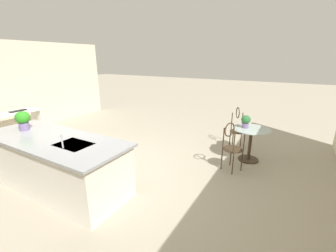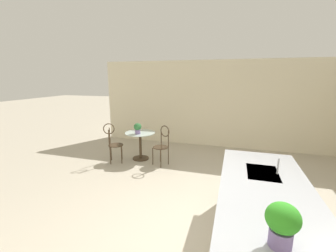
% 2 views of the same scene
% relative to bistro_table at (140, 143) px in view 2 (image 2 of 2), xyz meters
% --- Properties ---
extents(ground_plane, '(40.00, 40.00, 0.00)m').
position_rel_bistro_table_xyz_m(ground_plane, '(2.44, 1.93, -0.45)').
color(ground_plane, '#B2A893').
extents(wall_left_window, '(0.12, 7.80, 2.70)m').
position_rel_bistro_table_xyz_m(wall_left_window, '(-1.82, 1.93, 0.90)').
color(wall_left_window, beige).
rests_on(wall_left_window, ground).
extents(kitchen_island, '(2.80, 1.06, 0.92)m').
position_rel_bistro_table_xyz_m(kitchen_island, '(2.74, 2.78, 0.02)').
color(kitchen_island, white).
rests_on(kitchen_island, ground).
extents(bistro_table, '(0.80, 0.80, 0.74)m').
position_rel_bistro_table_xyz_m(bistro_table, '(0.00, 0.00, 0.00)').
color(bistro_table, '#3D2D1E').
rests_on(bistro_table, ground).
extents(chair_near_window, '(0.50, 0.52, 1.04)m').
position_rel_bistro_table_xyz_m(chair_near_window, '(0.25, 0.70, 0.13)').
color(chair_near_window, '#3D2D1E').
rests_on(chair_near_window, ground).
extents(chair_by_island, '(0.51, 0.52, 1.04)m').
position_rel_bistro_table_xyz_m(chair_by_island, '(0.42, -0.57, 0.13)').
color(chair_by_island, '#3D2D1E').
rests_on(chair_by_island, ground).
extents(sink_faucet, '(0.02, 0.02, 0.22)m').
position_rel_bistro_table_xyz_m(sink_faucet, '(2.19, 2.96, 0.58)').
color(sink_faucet, '#B2B5BA').
rests_on(sink_faucet, kitchen_island).
extents(potted_plant_on_table, '(0.20, 0.20, 0.28)m').
position_rel_bistro_table_xyz_m(potted_plant_on_table, '(0.14, -0.00, 0.45)').
color(potted_plant_on_table, '#7A669E').
rests_on(potted_plant_on_table, bistro_table).
extents(potted_plant_counter_far, '(0.25, 0.25, 0.35)m').
position_rel_bistro_table_xyz_m(potted_plant_counter_far, '(3.59, 2.76, 0.68)').
color(potted_plant_counter_far, '#7A669E').
rests_on(potted_plant_counter_far, kitchen_island).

